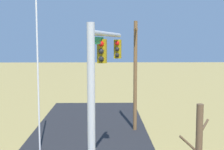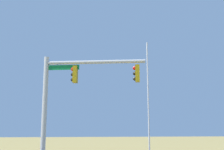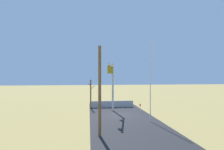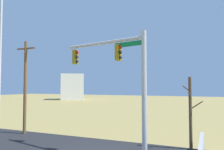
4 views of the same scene
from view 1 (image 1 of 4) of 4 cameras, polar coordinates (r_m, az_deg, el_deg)
name	(u,v)px [view 1 (image 1 of 4)]	position (r m, az deg, el deg)	size (l,w,h in m)	color
road_surface	(87,150)	(18.79, -4.60, -13.51)	(28.00, 8.00, 0.01)	#232326
signal_mast	(100,81)	(12.33, -2.13, -1.01)	(5.70, 1.47, 6.99)	#B2B5BA
flagpole	(38,72)	(18.22, -13.39, 0.55)	(0.10, 0.10, 9.19)	silver
utility_pole	(135,74)	(22.03, 4.28, 0.19)	(1.90, 0.26, 7.74)	brown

